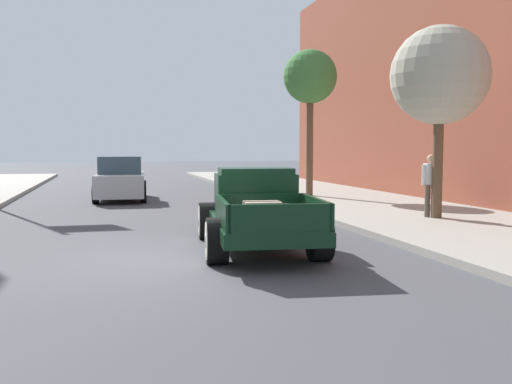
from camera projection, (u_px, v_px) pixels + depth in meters
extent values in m
plane|color=#47474C|center=(171.00, 258.00, 10.33)|extent=(140.00, 140.00, 0.00)
cube|color=black|center=(258.00, 222.00, 11.23)|extent=(2.28, 5.06, 0.24)
cube|color=black|center=(255.00, 194.00, 11.54)|extent=(1.67, 1.26, 0.80)
cube|color=black|center=(255.00, 171.00, 11.45)|extent=(1.53, 1.08, 0.12)
cube|color=#3D4C5B|center=(251.00, 184.00, 12.09)|extent=(1.32, 0.18, 0.44)
cube|color=black|center=(247.00, 195.00, 12.83)|extent=(1.47, 1.63, 0.52)
cube|color=silver|center=(243.00, 193.00, 13.62)|extent=(0.69, 0.17, 0.47)
cube|color=black|center=(269.00, 224.00, 9.84)|extent=(1.91, 2.27, 0.04)
cube|color=black|center=(222.00, 212.00, 9.71)|extent=(0.31, 2.10, 0.44)
cube|color=black|center=(316.00, 210.00, 9.94)|extent=(0.31, 2.10, 0.44)
cube|color=black|center=(280.00, 218.00, 8.83)|extent=(1.62, 0.25, 0.44)
cube|color=black|center=(261.00, 205.00, 10.82)|extent=(1.62, 0.25, 0.44)
cylinder|color=black|center=(208.00, 221.00, 12.45)|extent=(0.44, 0.83, 0.80)
cylinder|color=silver|center=(199.00, 221.00, 12.42)|extent=(0.08, 0.65, 0.66)
cylinder|color=silver|center=(199.00, 221.00, 12.42)|extent=(0.05, 0.24, 0.24)
cylinder|color=black|center=(289.00, 219.00, 12.70)|extent=(0.44, 0.83, 0.80)
cylinder|color=silver|center=(297.00, 219.00, 12.73)|extent=(0.08, 0.65, 0.66)
cylinder|color=silver|center=(297.00, 219.00, 12.73)|extent=(0.05, 0.24, 0.24)
cylinder|color=black|center=(217.00, 241.00, 9.79)|extent=(0.44, 0.83, 0.80)
cylinder|color=silver|center=(206.00, 241.00, 9.76)|extent=(0.08, 0.65, 0.66)
cylinder|color=silver|center=(206.00, 241.00, 9.76)|extent=(0.05, 0.24, 0.24)
cylinder|color=black|center=(319.00, 238.00, 10.04)|extent=(0.44, 0.83, 0.80)
cylinder|color=silver|center=(330.00, 238.00, 10.07)|extent=(0.08, 0.65, 0.66)
cylinder|color=silver|center=(330.00, 238.00, 10.07)|extent=(0.05, 0.24, 0.24)
cube|color=gray|center=(262.00, 214.00, 9.45)|extent=(0.64, 0.50, 0.40)
cube|color=#3D2D1E|center=(262.00, 214.00, 9.45)|extent=(0.62, 0.12, 0.42)
cube|color=#2D2D33|center=(279.00, 212.00, 10.16)|extent=(0.44, 0.33, 0.28)
cube|color=#B7B7BC|center=(121.00, 184.00, 21.64)|extent=(1.98, 4.40, 0.80)
cube|color=#384C5B|center=(120.00, 165.00, 21.44)|extent=(1.64, 2.09, 0.64)
cylinder|color=black|center=(101.00, 189.00, 22.77)|extent=(0.26, 0.67, 0.66)
cylinder|color=black|center=(143.00, 189.00, 23.08)|extent=(0.26, 0.67, 0.66)
cylinder|color=black|center=(96.00, 194.00, 20.24)|extent=(0.26, 0.67, 0.66)
cylinder|color=black|center=(143.00, 194.00, 20.55)|extent=(0.26, 0.67, 0.66)
cylinder|color=brown|center=(427.00, 201.00, 15.17)|extent=(0.14, 0.14, 0.86)
cylinder|color=brown|center=(433.00, 201.00, 15.22)|extent=(0.14, 0.14, 0.86)
cube|color=silver|center=(431.00, 174.00, 15.14)|extent=(0.36, 0.22, 0.56)
cylinder|color=silver|center=(423.00, 175.00, 15.08)|extent=(0.09, 0.09, 0.54)
cylinder|color=silver|center=(438.00, 175.00, 15.19)|extent=(0.09, 0.09, 0.54)
sphere|color=tan|center=(431.00, 159.00, 15.11)|extent=(0.22, 0.22, 0.22)
cylinder|color=brown|center=(438.00, 165.00, 14.91)|extent=(0.26, 0.26, 2.73)
sphere|color=#ADA893|center=(440.00, 75.00, 14.73)|extent=(2.53, 2.53, 2.53)
cylinder|color=brown|center=(310.00, 146.00, 21.82)|extent=(0.26, 0.26, 3.74)
sphere|color=#3D7538|center=(310.00, 77.00, 21.61)|extent=(2.03, 2.03, 2.03)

